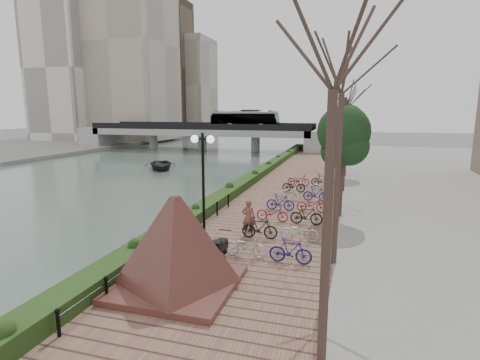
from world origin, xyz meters
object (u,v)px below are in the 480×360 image
at_px(lamppost, 203,166).
at_px(pedestrian, 248,218).
at_px(granite_monument, 177,242).
at_px(boat, 161,165).
at_px(motorcycle, 220,247).

distance_m(lamppost, pedestrian, 3.60).
distance_m(granite_monument, boat, 29.61).
bearing_deg(pedestrian, lamppost, 48.64).
height_order(granite_monument, boat, granite_monument).
xyz_separation_m(motorcycle, pedestrian, (0.31, 3.07, 0.35)).
relative_size(lamppost, motorcycle, 2.96).
bearing_deg(boat, granite_monument, -91.45).
bearing_deg(motorcycle, granite_monument, -104.26).
distance_m(lamppost, boat, 26.30).
bearing_deg(granite_monument, boat, 119.44).
distance_m(granite_monument, motorcycle, 2.91).
bearing_deg(boat, lamppost, -88.47).
bearing_deg(pedestrian, motorcycle, 78.67).
xyz_separation_m(granite_monument, lamppost, (-0.56, 3.74, 1.95)).
bearing_deg(lamppost, pedestrian, 54.21).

